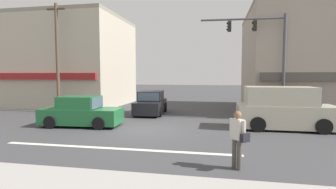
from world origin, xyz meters
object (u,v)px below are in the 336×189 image
Objects in this scene: sedan_crossing_center at (151,104)px; traffic_light_mast at (267,49)px; utility_pole_near_left at (57,57)px; van_waiting_far at (283,109)px; sedan_crossing_rightbound at (81,113)px; utility_pole_far_right at (280,62)px; pedestrian_foreground_with_bag at (238,136)px.

traffic_light_mast is at bearing -10.61° from sedan_crossing_center.
van_waiting_far is at bearing -12.34° from utility_pole_near_left.
sedan_crossing_rightbound is at bearing -116.51° from sedan_crossing_center.
utility_pole_far_right is 8.81m from van_waiting_far.
sedan_crossing_rightbound is at bearing -173.63° from van_waiting_far.
utility_pole_near_left is 4.61× the size of pedestrian_foreground_with_bag.
utility_pole_near_left is at bearing 141.63° from pedestrian_foreground_with_bag.
sedan_crossing_rightbound is 9.15m from pedestrian_foreground_with_bag.
utility_pole_near_left is 15.35m from pedestrian_foreground_with_bag.
utility_pole_far_right is 6.13m from traffic_light_mast.
utility_pole_near_left is 6.83m from sedan_crossing_rightbound.
pedestrian_foreground_with_bag is (11.79, -9.34, -3.05)m from utility_pole_near_left.
sedan_crossing_center is at bearing -154.80° from utility_pole_far_right.
sedan_crossing_center is 0.91× the size of van_waiting_far.
traffic_light_mast is (-2.02, -5.77, 0.45)m from utility_pole_far_right.
utility_pole_far_right is 15.27m from pedestrian_foreground_with_bag.
sedan_crossing_center is at bearing 5.86° from utility_pole_near_left.
utility_pole_far_right is (16.00, 5.08, -0.28)m from utility_pole_near_left.
sedan_crossing_center is at bearing 63.49° from sedan_crossing_rightbound.
pedestrian_foreground_with_bag reaches higher than sedan_crossing_center.
traffic_light_mast is at bearing -2.83° from utility_pole_near_left.
van_waiting_far is at bearing 67.01° from pedestrian_foreground_with_bag.
utility_pole_near_left reaches higher than van_waiting_far.
utility_pole_near_left is at bearing 167.66° from van_waiting_far.
traffic_light_mast reaches higher than van_waiting_far.
sedan_crossing_rightbound is (-10.26, -1.15, -0.29)m from van_waiting_far.
utility_pole_near_left reaches higher than utility_pole_far_right.
utility_pole_near_left reaches higher than traffic_light_mast.
utility_pole_far_right is at bearing 25.20° from sedan_crossing_center.
utility_pole_far_right is 15.40m from sedan_crossing_rightbound.
van_waiting_far is 1.10× the size of sedan_crossing_rightbound.
traffic_light_mast reaches higher than sedan_crossing_rightbound.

